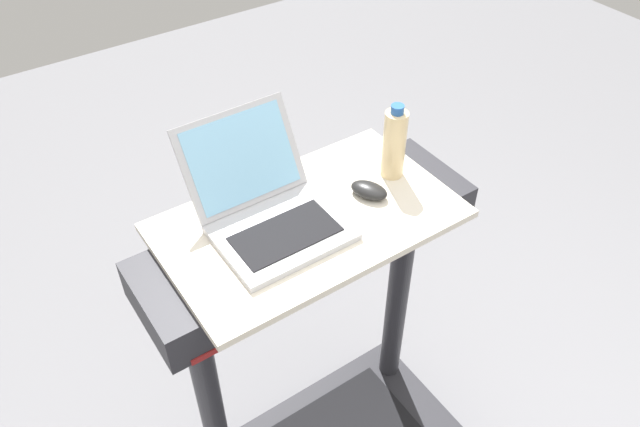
% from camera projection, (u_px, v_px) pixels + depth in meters
% --- Properties ---
extents(desk_board, '(0.73, 0.44, 0.02)m').
position_uv_depth(desk_board, '(309.00, 220.00, 1.56)').
color(desk_board, beige).
rests_on(desk_board, treadmill_base).
extents(laptop, '(0.30, 0.36, 0.23)m').
position_uv_depth(laptop, '(268.00, 208.00, 1.51)').
color(laptop, '#B7B7BC').
rests_on(laptop, desk_board).
extents(computer_mouse, '(0.10, 0.12, 0.03)m').
position_uv_depth(computer_mouse, '(369.00, 190.00, 1.61)').
color(computer_mouse, black).
rests_on(computer_mouse, desk_board).
extents(water_bottle, '(0.06, 0.06, 0.21)m').
position_uv_depth(water_bottle, '(394.00, 143.00, 1.62)').
color(water_bottle, beige).
rests_on(water_bottle, desk_board).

